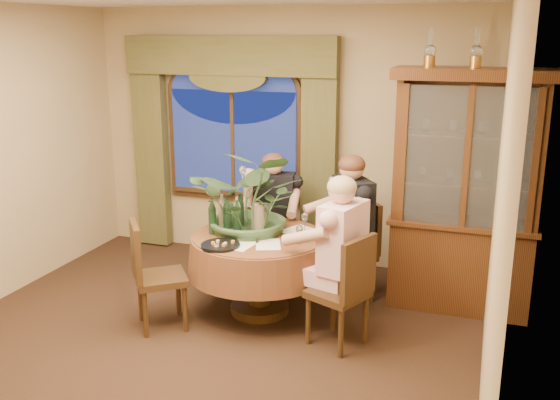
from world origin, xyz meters
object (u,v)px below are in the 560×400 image
(wine_bottle_3, at_px, (212,216))
(oil_lamp_center, at_px, (477,48))
(wine_bottle_1, at_px, (237,214))
(person_back, at_px, (274,217))
(wine_bottle_0, at_px, (222,212))
(person_pink, at_px, (342,259))
(stoneware_vase, at_px, (258,217))
(wine_bottle_4, at_px, (237,218))
(chair_back_right, at_px, (350,251))
(oil_lamp_right, at_px, (525,48))
(oil_lamp_left, at_px, (430,47))
(olive_bowl, at_px, (260,236))
(chair_front_left, at_px, (161,275))
(centerpiece_plant, at_px, (253,160))
(chair_right, at_px, (338,290))
(china_cabinet, at_px, (465,193))
(dining_table, at_px, (259,274))
(wine_bottle_2, at_px, (240,211))
(person_scarf, at_px, (352,230))
(wine_bottle_5, at_px, (227,215))
(chair_back, at_px, (265,232))

(wine_bottle_3, bearing_deg, oil_lamp_center, 20.63)
(oil_lamp_center, bearing_deg, wine_bottle_1, -161.28)
(person_back, height_order, wine_bottle_0, person_back)
(wine_bottle_3, bearing_deg, person_pink, -6.59)
(stoneware_vase, distance_m, wine_bottle_4, 0.24)
(wine_bottle_3, bearing_deg, person_back, 73.58)
(oil_lamp_center, height_order, chair_back_right, oil_lamp_center)
(oil_lamp_right, relative_size, person_back, 0.25)
(oil_lamp_right, bearing_deg, stoneware_vase, -165.03)
(oil_lamp_left, height_order, olive_bowl, oil_lamp_left)
(wine_bottle_4, bearing_deg, person_pink, -9.42)
(chair_front_left, height_order, centerpiece_plant, centerpiece_plant)
(person_back, distance_m, wine_bottle_1, 0.81)
(oil_lamp_left, distance_m, chair_right, 2.26)
(person_pink, height_order, wine_bottle_1, person_pink)
(person_pink, height_order, centerpiece_plant, centerpiece_plant)
(oil_lamp_right, relative_size, chair_right, 0.35)
(person_back, distance_m, olive_bowl, 0.91)
(china_cabinet, xyz_separation_m, centerpiece_plant, (-1.82, -0.60, 0.30))
(china_cabinet, xyz_separation_m, chair_back_right, (-1.02, -0.13, -0.64))
(wine_bottle_3, bearing_deg, oil_lamp_left, 24.67)
(stoneware_vase, bearing_deg, dining_table, -65.54)
(wine_bottle_3, bearing_deg, dining_table, 12.58)
(chair_right, relative_size, olive_bowl, 6.85)
(wine_bottle_2, bearing_deg, person_back, 81.17)
(chair_front_left, height_order, person_pink, person_pink)
(person_back, relative_size, person_scarf, 0.94)
(wine_bottle_1, xyz_separation_m, wine_bottle_4, (0.05, -0.12, 0.00))
(person_scarf, distance_m, wine_bottle_3, 1.33)
(wine_bottle_3, bearing_deg, oil_lamp_right, 17.69)
(person_scarf, height_order, wine_bottle_5, person_scarf)
(china_cabinet, relative_size, oil_lamp_right, 6.56)
(chair_back, relative_size, person_scarf, 0.66)
(chair_back, bearing_deg, oil_lamp_left, 157.39)
(china_cabinet, distance_m, wine_bottle_5, 2.17)
(chair_right, relative_size, stoneware_vase, 3.70)
(stoneware_vase, height_order, wine_bottle_4, wine_bottle_4)
(chair_front_left, bearing_deg, dining_table, 90.00)
(dining_table, height_order, wine_bottle_2, wine_bottle_2)
(china_cabinet, distance_m, chair_front_left, 2.82)
(dining_table, relative_size, wine_bottle_2, 3.99)
(wine_bottle_1, height_order, wine_bottle_3, same)
(chair_back, height_order, centerpiece_plant, centerpiece_plant)
(oil_lamp_right, bearing_deg, wine_bottle_4, -161.16)
(oil_lamp_center, distance_m, person_pink, 2.14)
(oil_lamp_right, distance_m, stoneware_vase, 2.72)
(oil_lamp_center, xyz_separation_m, person_pink, (-0.90, -0.95, -1.69))
(dining_table, bearing_deg, wine_bottle_0, 168.36)
(oil_lamp_center, xyz_separation_m, oil_lamp_right, (0.39, 0.00, 0.00))
(wine_bottle_2, distance_m, wine_bottle_3, 0.31)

